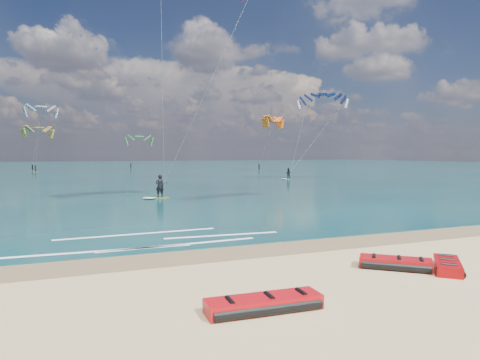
% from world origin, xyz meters
% --- Properties ---
extents(ground, '(320.00, 320.00, 0.00)m').
position_xyz_m(ground, '(0.00, 40.00, 0.00)').
color(ground, tan).
rests_on(ground, ground).
extents(wet_sand_strip, '(320.00, 2.40, 0.01)m').
position_xyz_m(wet_sand_strip, '(0.00, 3.00, 0.00)').
color(wet_sand_strip, olive).
rests_on(wet_sand_strip, ground).
extents(sea, '(320.00, 200.00, 0.04)m').
position_xyz_m(sea, '(0.00, 104.00, 0.02)').
color(sea, '#0A3138').
rests_on(sea, ground).
extents(packed_kite_left, '(3.19, 1.30, 0.42)m').
position_xyz_m(packed_kite_left, '(0.12, -3.08, 0.00)').
color(packed_kite_left, red).
rests_on(packed_kite_left, ground).
extents(packed_kite_mid, '(2.69, 2.54, 0.43)m').
position_xyz_m(packed_kite_mid, '(5.88, -1.21, 0.00)').
color(packed_kite_mid, '#B60C10').
rests_on(packed_kite_mid, ground).
extents(packed_kite_right, '(2.31, 2.37, 0.40)m').
position_xyz_m(packed_kite_right, '(7.31, -2.05, 0.00)').
color(packed_kite_right, '#AB070A').
rests_on(packed_kite_right, ground).
extents(kitesurfer_main, '(9.79, 10.73, 19.85)m').
position_xyz_m(kitesurfer_main, '(3.95, 19.91, 10.20)').
color(kitesurfer_main, '#ACCC18').
rests_on(kitesurfer_main, sea).
extents(kitesurfer_far, '(10.18, 6.00, 13.80)m').
position_xyz_m(kitesurfer_far, '(27.98, 42.03, 7.33)').
color(kitesurfer_far, gold).
rests_on(kitesurfer_far, sea).
extents(shoreline_foam, '(13.03, 3.66, 0.01)m').
position_xyz_m(shoreline_foam, '(-1.03, 6.09, 0.05)').
color(shoreline_foam, white).
rests_on(shoreline_foam, ground).
extents(distant_kites, '(82.66, 30.70, 14.54)m').
position_xyz_m(distant_kites, '(-13.19, 81.77, 5.87)').
color(distant_kites, gray).
rests_on(distant_kites, ground).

